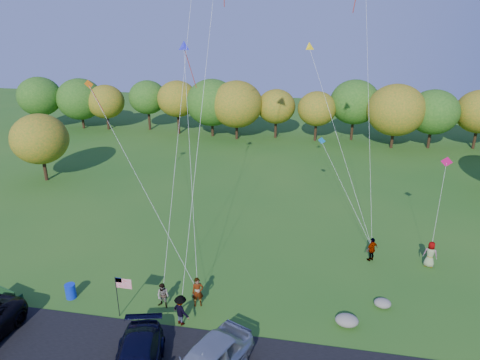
# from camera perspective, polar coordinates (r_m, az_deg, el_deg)

# --- Properties ---
(ground) EXTENTS (140.00, 140.00, 0.00)m
(ground) POSITION_cam_1_polar(r_m,az_deg,el_deg) (25.48, -4.22, -17.95)
(ground) COLOR #235B1A
(ground) RESTS_ON ground
(treeline) EXTENTS (76.78, 27.84, 8.51)m
(treeline) POSITION_cam_1_polar(r_m,az_deg,el_deg) (56.77, 4.50, 9.68)
(treeline) COLOR #392214
(treeline) RESTS_ON ground
(flyer_a) EXTENTS (0.79, 0.66, 1.86)m
(flyer_a) POSITION_cam_1_polar(r_m,az_deg,el_deg) (25.93, -5.65, -14.65)
(flyer_a) COLOR #4C4C59
(flyer_a) RESTS_ON ground
(flyer_b) EXTENTS (0.87, 0.74, 1.56)m
(flyer_b) POSITION_cam_1_polar(r_m,az_deg,el_deg) (26.17, -10.23, -14.93)
(flyer_b) COLOR #4C4C59
(flyer_b) RESTS_ON ground
(flyer_c) EXTENTS (1.34, 1.17, 1.80)m
(flyer_c) POSITION_cam_1_polar(r_m,az_deg,el_deg) (24.75, -7.89, -16.82)
(flyer_c) COLOR #4C4C59
(flyer_c) RESTS_ON ground
(flyer_d) EXTENTS (1.06, 1.00, 1.76)m
(flyer_d) POSITION_cam_1_polar(r_m,az_deg,el_deg) (31.36, 17.18, -8.81)
(flyer_d) COLOR #4C4C59
(flyer_d) RESTS_ON ground
(flyer_e) EXTENTS (1.03, 0.82, 1.85)m
(flyer_e) POSITION_cam_1_polar(r_m,az_deg,el_deg) (32.04, 24.03, -9.04)
(flyer_e) COLOR #4C4C59
(flyer_e) RESTS_ON ground
(park_bench) EXTENTS (1.69, 0.75, 0.95)m
(park_bench) POSITION_cam_1_polar(r_m,az_deg,el_deg) (29.85, -28.65, -13.16)
(park_bench) COLOR #163E1A
(park_bench) RESTS_ON ground
(trash_barrel) EXTENTS (0.61, 0.61, 0.92)m
(trash_barrel) POSITION_cam_1_polar(r_m,az_deg,el_deg) (28.59, -21.66, -13.61)
(trash_barrel) COLOR #0D2DD1
(trash_barrel) RESTS_ON ground
(flag_assembly) EXTENTS (0.97, 0.63, 2.61)m
(flag_assembly) POSITION_cam_1_polar(r_m,az_deg,el_deg) (25.25, -15.59, -13.64)
(flag_assembly) COLOR black
(flag_assembly) RESTS_ON ground
(boulder_near) EXTENTS (1.28, 1.00, 0.64)m
(boulder_near) POSITION_cam_1_polar(r_m,az_deg,el_deg) (25.50, 14.05, -17.70)
(boulder_near) COLOR gray
(boulder_near) RESTS_ON ground
(boulder_far) EXTENTS (0.98, 0.82, 0.51)m
(boulder_far) POSITION_cam_1_polar(r_m,az_deg,el_deg) (27.40, 18.48, -15.31)
(boulder_far) COLOR slate
(boulder_far) RESTS_ON ground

